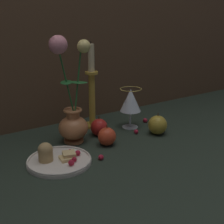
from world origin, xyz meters
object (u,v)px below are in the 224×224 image
Objects in this scene: vase at (72,110)px; apple_near_glass at (99,127)px; candlestick at (92,93)px; apple_beside_vase at (158,125)px; plate_with_pastries at (57,159)px; apple_at_table_edge at (107,136)px; wine_glass at (131,101)px.

vase is 4.88× the size of apple_near_glass.
vase is 0.17m from candlestick.
vase is at bearing -178.98° from apple_near_glass.
apple_near_glass is (-0.03, -0.10, -0.11)m from candlestick.
candlestick is 0.29m from apple_beside_vase.
plate_with_pastries is 2.61× the size of apple_at_table_edge.
candlestick is (0.26, 0.22, 0.12)m from plate_with_pastries.
apple_beside_vase is at bearing -52.11° from candlestick.
plate_with_pastries is 0.41m from wine_glass.
apple_at_table_edge is at bearing 8.49° from plate_with_pastries.
apple_beside_vase is (0.42, 0.01, 0.02)m from plate_with_pastries.
plate_with_pastries is 2.35× the size of apple_beside_vase.
candlestick is 0.22m from apple_at_table_edge.
candlestick is at bearing 74.53° from apple_at_table_edge.
candlestick is 0.15m from apple_near_glass.
apple_beside_vase is (0.16, -0.21, -0.10)m from candlestick.
apple_at_table_edge is at bearing 174.82° from apple_beside_vase.
apple_beside_vase is at bearing -30.15° from apple_near_glass.
apple_at_table_edge is (-0.05, -0.19, -0.11)m from candlestick.
wine_glass is 0.17m from apple_near_glass.
candlestick is 4.41× the size of apple_near_glass.
candlestick is 4.46× the size of apple_at_table_edge.
apple_near_glass is at bearing 1.02° from vase.
wine_glass is 0.21m from apple_at_table_edge.
candlestick is at bearing 127.89° from apple_beside_vase.
wine_glass is 1.89× the size of apple_beside_vase.
apple_beside_vase is (0.30, -0.11, -0.09)m from vase.
wine_glass is (0.38, 0.13, 0.09)m from plate_with_pastries.
vase is at bearing 134.09° from apple_at_table_edge.
apple_at_table_edge is (-0.17, -0.10, -0.08)m from wine_glass.
apple_at_table_edge is at bearing -150.90° from wine_glass.
vase reaches higher than apple_at_table_edge.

